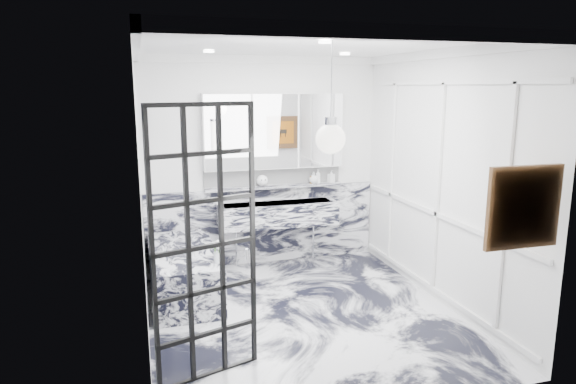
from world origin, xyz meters
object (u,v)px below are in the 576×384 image
object	(u,v)px
crittall_door	(205,247)
mirror_cabinet	(274,131)
trough_sink	(278,214)
bathtub	(183,272)

from	to	relation	value
crittall_door	mirror_cabinet	size ratio (longest dim) A/B	1.20
mirror_cabinet	trough_sink	bearing A→B (deg)	-90.00
trough_sink	mirror_cabinet	bearing A→B (deg)	90.00
mirror_cabinet	bathtub	xyz separation A→B (m)	(-1.32, -0.83, -1.54)
trough_sink	mirror_cabinet	distance (m)	1.10
crittall_door	trough_sink	xyz separation A→B (m)	(1.27, 2.47, -0.41)
crittall_door	trough_sink	size ratio (longest dim) A/B	1.42
mirror_cabinet	bathtub	size ratio (longest dim) A/B	1.15
crittall_door	mirror_cabinet	world-z (taller)	mirror_cabinet
crittall_door	bathtub	world-z (taller)	crittall_door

